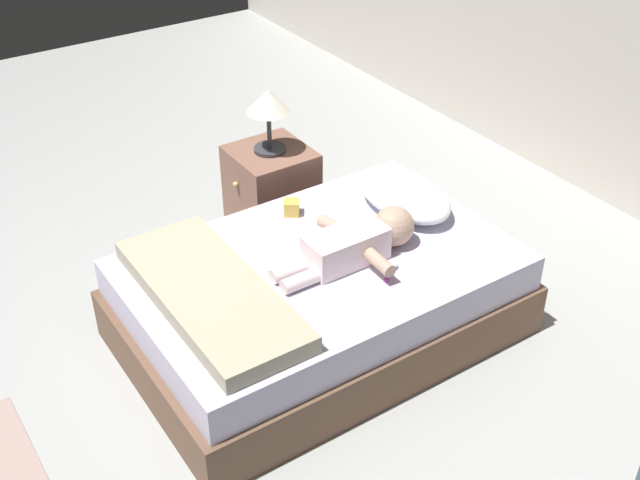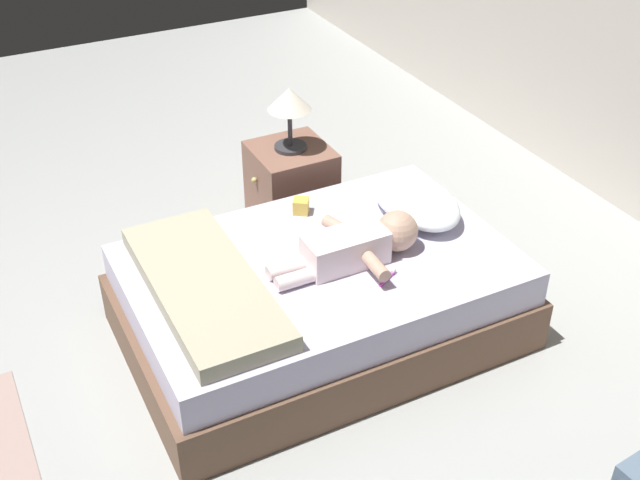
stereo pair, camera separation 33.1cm
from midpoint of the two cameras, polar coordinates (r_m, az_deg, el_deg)
ground_plane at (r=3.59m, az=-12.35°, el=-9.04°), size 8.00×8.00×0.00m
bed at (r=3.56m, az=2.66°, el=-4.21°), size 1.11×1.70×0.41m
pillow at (r=3.76m, az=9.35°, el=2.75°), size 0.54×0.34×0.14m
baby at (r=3.41m, az=5.64°, el=-0.42°), size 0.49×0.69×0.18m
toothbrush at (r=3.35m, az=7.71°, el=-2.75°), size 0.07×0.11×0.02m
nightstand at (r=4.28m, az=0.16°, el=3.66°), size 0.39×0.42×0.48m
lamp at (r=4.06m, az=0.17°, el=9.64°), size 0.22×0.22×0.34m
blanket at (r=3.23m, az=-5.36°, el=-3.37°), size 1.00×0.40×0.08m
toy_block at (r=3.73m, az=1.17°, el=2.36°), size 0.10×0.10×0.07m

